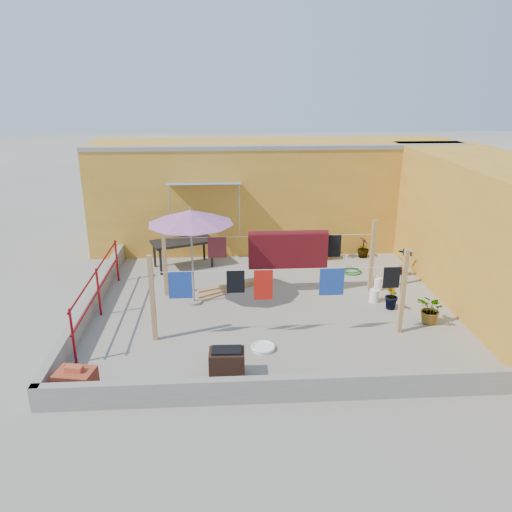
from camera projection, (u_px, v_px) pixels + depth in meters
name	position (u px, v px, depth m)	size (l,w,h in m)	color
ground	(272.00, 306.00, 11.51)	(80.00, 80.00, 0.00)	#9E998E
wall_back	(275.00, 194.00, 15.42)	(11.00, 3.27, 3.21)	gold
wall_right	(502.00, 236.00, 11.29)	(2.40, 9.00, 3.20)	gold
parapet_front	(293.00, 388.00, 8.07)	(8.30, 0.16, 0.44)	gray
parapet_left	(92.00, 302.00, 11.20)	(0.16, 7.30, 0.44)	gray
red_railing	(98.00, 285.00, 10.86)	(0.05, 4.20, 1.10)	maroon
clothesline_rig	(285.00, 255.00, 11.69)	(5.09, 2.35, 1.80)	tan
patio_umbrella	(190.00, 217.00, 10.99)	(2.13, 2.13, 2.31)	gray
outdoor_table	(183.00, 243.00, 13.72)	(1.84, 1.37, 0.77)	black
brick_stack	(76.00, 382.00, 8.21)	(0.69, 0.56, 0.54)	#AF4228
lumber_pile	(231.00, 288.00, 12.37)	(1.90, 1.30, 0.13)	tan
brazier	(227.00, 363.00, 8.69)	(0.63, 0.43, 0.55)	#321C13
white_basin	(263.00, 347.00, 9.66)	(0.47, 0.47, 0.08)	white
water_jug_a	(374.00, 296.00, 11.70)	(0.22, 0.22, 0.35)	white
water_jug_b	(377.00, 283.00, 12.40)	(0.23, 0.23, 0.36)	white
green_hose	(351.00, 271.00, 13.55)	(0.54, 0.54, 0.08)	#176A1C
plant_back_a	(328.00, 245.00, 14.51)	(0.72, 0.63, 0.80)	#1C5F1B
plant_back_b	(363.00, 247.00, 14.60)	(0.34, 0.34, 0.61)	#1C5F1B
plant_right_a	(405.00, 261.00, 13.25)	(0.41, 0.28, 0.78)	#1C5F1B
plant_right_b	(392.00, 296.00, 11.25)	(0.37, 0.30, 0.67)	#1C5F1B
plant_right_c	(432.00, 309.00, 10.60)	(0.59, 0.51, 0.66)	#1C5F1B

